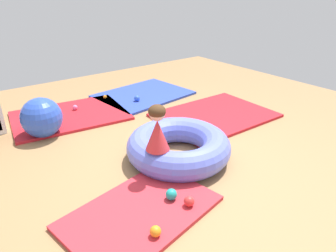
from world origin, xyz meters
name	(u,v)px	position (x,y,z in m)	size (l,w,h in m)	color
ground_plane	(176,160)	(0.00, 0.00, 0.00)	(8.00, 8.00, 0.00)	#9E7549
gym_mat_front	(70,116)	(-0.50, 1.98, 0.02)	(1.64, 1.18, 0.04)	red
gym_mat_near_right	(141,212)	(-0.81, -0.51, 0.02)	(1.32, 0.87, 0.04)	red
gym_mat_far_left	(215,115)	(1.28, 0.64, 0.02)	(1.70, 1.26, 0.04)	red
gym_mat_near_left	(143,95)	(0.93, 2.12, 0.02)	(1.56, 1.20, 0.04)	#2D47B7
inflatable_cushion	(179,146)	(0.05, 0.02, 0.16)	(1.19, 1.19, 0.32)	#6070E5
child_in_red	(157,128)	(-0.34, -0.12, 0.56)	(0.30, 0.30, 0.48)	red
play_ball_orange	(155,231)	(-0.87, -0.83, 0.09)	(0.09, 0.09, 0.09)	orange
play_ball_green	(166,172)	(-0.32, -0.23, 0.09)	(0.11, 0.11, 0.11)	green
play_ball_teal	(171,194)	(-0.50, -0.55, 0.09)	(0.11, 0.11, 0.11)	teal
play_ball_red	(189,201)	(-0.43, -0.72, 0.09)	(0.10, 0.10, 0.10)	red
play_ball_yellow	(188,121)	(0.71, 0.62, 0.08)	(0.08, 0.08, 0.08)	yellow
play_ball_blue	(137,98)	(0.63, 1.86, 0.09)	(0.10, 0.10, 0.10)	blue
play_ball_pink	(75,107)	(-0.36, 2.11, 0.08)	(0.08, 0.08, 0.08)	pink
play_ball_orange_second	(105,97)	(0.25, 2.30, 0.07)	(0.06, 0.06, 0.06)	orange
exercise_ball_large	(42,118)	(-1.01, 1.56, 0.27)	(0.53, 0.53, 0.53)	blue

